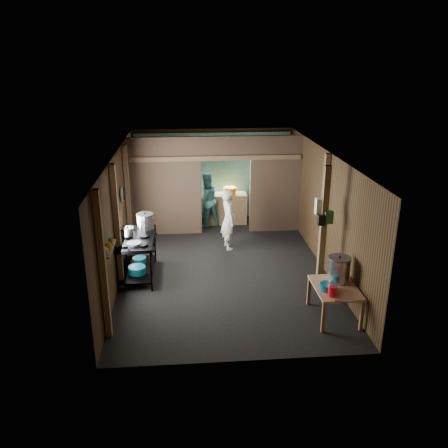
{
  "coord_description": "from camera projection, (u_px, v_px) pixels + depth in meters",
  "views": [
    {
      "loc": [
        -0.81,
        -9.58,
        4.52
      ],
      "look_at": [
        0.0,
        -0.2,
        1.1
      ],
      "focal_mm": 37.22,
      "sensor_mm": 36.0,
      "label": 1
    }
  ],
  "objects": [
    {
      "name": "post_free",
      "position": [
        323.0,
        231.0,
        9.06
      ],
      "size": [
        0.12,
        0.12,
        2.6
      ],
      "primitive_type": "cube",
      "color": "#93764F",
      "rests_on": "floor"
    },
    {
      "name": "bag_white",
      "position": [
        321.0,
        206.0,
        8.97
      ],
      "size": [
        0.22,
        0.15,
        0.32
      ],
      "primitive_type": "cube",
      "color": "white",
      "rests_on": "post_free"
    },
    {
      "name": "turquoise_panel",
      "position": [
        213.0,
        176.0,
        13.37
      ],
      "size": [
        4.4,
        0.06,
        2.5
      ],
      "primitive_type": "cube",
      "color": "#78C5BB",
      "rests_on": "wall_back"
    },
    {
      "name": "wall_front",
      "position": [
        243.0,
        287.0,
        6.85
      ],
      "size": [
        4.5,
        0.0,
        2.6
      ],
      "primitive_type": "cube",
      "color": "#51371A",
      "rests_on": "ground"
    },
    {
      "name": "stove_pot_large",
      "position": [
        145.0,
        222.0,
        10.2
      ],
      "size": [
        0.47,
        0.47,
        0.37
      ],
      "primitive_type": null,
      "rotation": [
        0.0,
        0.0,
        0.32
      ],
      "color": "silver",
      "rests_on": "gas_range"
    },
    {
      "name": "frying_pan",
      "position": [
        134.0,
        244.0,
        9.39
      ],
      "size": [
        0.44,
        0.58,
        0.07
      ],
      "primitive_type": null,
      "rotation": [
        0.0,
        0.0,
        0.3
      ],
      "color": "slate",
      "rests_on": "gas_range"
    },
    {
      "name": "back_counter",
      "position": [
        225.0,
        208.0,
        13.22
      ],
      "size": [
        1.2,
        0.5,
        0.85
      ],
      "primitive_type": "cube",
      "color": "#93764F",
      "rests_on": "floor"
    },
    {
      "name": "jar_green",
      "position": [
        110.0,
        241.0,
        8.14
      ],
      "size": [
        0.06,
        0.06,
        0.1
      ],
      "primitive_type": "cylinder",
      "color": "#266A30",
      "rests_on": "wall_shelf"
    },
    {
      "name": "jar_yellow",
      "position": [
        108.0,
        245.0,
        7.94
      ],
      "size": [
        0.08,
        0.08,
        0.1
      ],
      "primitive_type": "cylinder",
      "color": "#F69800",
      "rests_on": "wall_shelf"
    },
    {
      "name": "wall_right",
      "position": [
        324.0,
        210.0,
        10.31
      ],
      "size": [
        0.0,
        7.0,
        2.6
      ],
      "primitive_type": "cube",
      "color": "#51371A",
      "rests_on": "ground"
    },
    {
      "name": "wall_shelf",
      "position": [
        109.0,
        249.0,
        7.96
      ],
      "size": [
        0.14,
        0.8,
        0.03
      ],
      "primitive_type": "cube",
      "color": "#93764F",
      "rests_on": "wall_left"
    },
    {
      "name": "bag_black",
      "position": [
        322.0,
        220.0,
        8.9
      ],
      "size": [
        0.14,
        0.1,
        0.2
      ],
      "primitive_type": "cube",
      "color": "black",
      "rests_on": "post_free"
    },
    {
      "name": "wall_clock",
      "position": [
        222.0,
        154.0,
        13.13
      ],
      "size": [
        0.2,
        0.03,
        0.2
      ],
      "primitive_type": "cylinder",
      "rotation": [
        1.57,
        0.0,
        0.0
      ],
      "color": "white",
      "rests_on": "wall_back"
    },
    {
      "name": "cross_beam",
      "position": [
        216.0,
        158.0,
        11.89
      ],
      "size": [
        4.4,
        0.12,
        0.12
      ],
      "primitive_type": "cube",
      "color": "#93764F",
      "rests_on": "wall_left"
    },
    {
      "name": "knife",
      "position": [
        344.0,
        301.0,
        7.84
      ],
      "size": [
        0.3,
        0.08,
        0.01
      ],
      "primitive_type": "cube",
      "rotation": [
        0.0,
        0.0,
        -0.14
      ],
      "color": "silver",
      "rests_on": "prep_table"
    },
    {
      "name": "partition_header",
      "position": [
        226.0,
        148.0,
        11.87
      ],
      "size": [
        1.3,
        0.1,
        0.6
      ],
      "primitive_type": "cube",
      "color": "brown",
      "rests_on": "wall_back"
    },
    {
      "name": "worker_back",
      "position": [
        206.0,
        200.0,
        12.84
      ],
      "size": [
        0.9,
        0.81,
        1.52
      ],
      "primitive_type": "imported",
      "rotation": [
        0.0,
        0.0,
        3.52
      ],
      "color": "teal",
      "rests_on": "floor"
    },
    {
      "name": "post_right",
      "position": [
        323.0,
        212.0,
        10.12
      ],
      "size": [
        0.1,
        0.12,
        2.6
      ],
      "primitive_type": "cube",
      "color": "#93764F",
      "rests_on": "floor"
    },
    {
      "name": "bag_green",
      "position": [
        329.0,
        217.0,
        8.91
      ],
      "size": [
        0.16,
        0.12,
        0.24
      ],
      "primitive_type": "cube",
      "color": "#266A30",
      "rests_on": "post_free"
    },
    {
      "name": "jar_white",
      "position": [
        106.0,
        251.0,
        7.7
      ],
      "size": [
        0.07,
        0.07,
        0.1
      ],
      "primitive_type": "cylinder",
      "color": "white",
      "rests_on": "wall_shelf"
    },
    {
      "name": "partition_left",
      "position": [
        166.0,
        187.0,
        12.08
      ],
      "size": [
        1.85,
        0.1,
        2.6
      ],
      "primitive_type": "cube",
      "color": "brown",
      "rests_on": "floor"
    },
    {
      "name": "post_left_c",
      "position": [
        128.0,
        199.0,
        11.08
      ],
      "size": [
        0.1,
        0.12,
        2.6
      ],
      "primitive_type": "cube",
      "color": "#93764F",
      "rests_on": "floor"
    },
    {
      "name": "wall_back",
      "position": [
        213.0,
        174.0,
        13.41
      ],
      "size": [
        4.5,
        0.0,
        2.6
      ],
      "primitive_type": "cube",
      "color": "#51371A",
      "rests_on": "ground"
    },
    {
      "name": "wash_basin",
      "position": [
        328.0,
        287.0,
        8.21
      ],
      "size": [
        0.38,
        0.38,
        0.11
      ],
      "primitive_type": "cylinder",
      "rotation": [
        0.0,
        0.0,
        -0.32
      ],
      "color": "#0D5D6B",
      "rests_on": "prep_table"
    },
    {
      "name": "blue_tub_back",
      "position": [
        139.0,
        260.0,
        10.32
      ],
      "size": [
        0.31,
        0.31,
        0.12
      ],
      "primitive_type": "cylinder",
      "color": "#0D5D6B",
      "rests_on": "gas_range"
    },
    {
      "name": "wall_left",
      "position": [
        119.0,
        215.0,
        9.95
      ],
      "size": [
        0.0,
        7.0,
        2.6
      ],
      "primitive_type": "cube",
      "color": "#51371A",
      "rests_on": "ground"
    },
    {
      "name": "floor",
      "position": [
        223.0,
        266.0,
        10.57
      ],
      "size": [
        4.5,
        7.0,
        0.0
      ],
      "primitive_type": "cube",
      "color": "black",
      "rests_on": "ground"
    },
    {
      "name": "pink_bucket",
      "position": [
        332.0,
        291.0,
        7.99
      ],
      "size": [
        0.16,
        0.16,
        0.18
      ],
      "primitive_type": "cylinder",
      "rotation": [
        0.0,
        0.0,
        0.1
      ],
      "color": "red",
      "rests_on": "prep_table"
    },
    {
      "name": "post_left_a",
      "position": [
        103.0,
        267.0,
        7.52
      ],
      "size": [
        0.1,
        0.12,
        2.6
      ],
      "primitive_type": "cube",
      "color": "#93764F",
      "rests_on": "floor"
    },
    {
      "name": "red_cup",
      "position": [
        211.0,
        192.0,
        13.02
      ],
      "size": [
        0.12,
        0.12,
        0.14
      ],
      "primitive_type": "cylinder",
      "color": "maroon",
      "rests_on": "back_counter"
    },
    {
      "name": "partition_right",
      "position": [
        275.0,
        185.0,
        12.32
      ],
      "size": [
        1.35,
        0.1,
        2.6
      ],
      "primitive_type": "cube",
      "color": "brown",
      "rests_on": "floor"
    },
    {
      "name": "gas_range",
      "position": [
        137.0,
        257.0,
        9.95
      ],
      "size": [
        0.8,
        1.55,
        0.91
      ],
      "primitive_type": null,
      "color": "black",
      "rests_on": "floor"
    },
    {
      "name": "blue_tub_front",
      "position": [
        137.0,
        270.0,
        9.81
      ],
      "size": [
        0.37,
        0.37,
        0.15
      ],
      "primitive_type": "cylinder",
      "color": "#0D5D6B",
      "rests_on": "gas_range"
    },
    {
      "name": "pan_lid_big",
      "position": [
        122.0,
        194.0,
        10.21
      ],
      "size": [
        0.03,
        0.34,
        0.34
      ],
      "primitive_type": "cylinder",
      "rotation": [
        0.0,
        1.57,
        0.0
      ],
      "color": "slate",
      "rests_on": "wall_left"
    },
    {
      "name": "ceiling",
      "position": [
        223.0,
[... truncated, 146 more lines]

